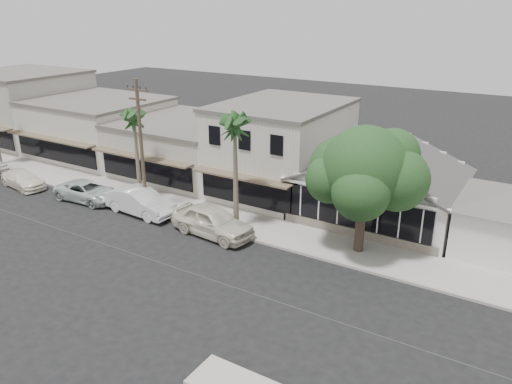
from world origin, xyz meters
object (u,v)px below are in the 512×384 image
Objects in this scene: car_1 at (140,202)px; car_3 at (23,179)px; car_0 at (213,221)px; utility_pole at (141,143)px; shade_tree at (365,171)px; car_2 at (88,191)px.

car_1 is 1.17× the size of car_3.
car_1 is (-6.16, 0.18, -0.06)m from car_0.
shade_tree is at bearing 7.37° from utility_pole.
car_1 reaches higher than car_3.
car_1 reaches higher than car_2.
car_1 is at bearing -170.29° from shade_tree.
shade_tree is (8.44, 2.68, 3.94)m from car_0.
car_1 is 15.34m from shade_tree.
car_2 is 6.61m from car_3.
car_1 is at bearing 93.81° from car_0.
shade_tree is at bearing -74.73° from car_3.
car_3 is (-11.57, -0.88, -0.22)m from car_1.
shade_tree is at bearing -77.15° from car_1.
car_0 is at bearing -79.82° from car_3.
car_3 is at bearing 97.74° from car_0.
utility_pole is 1.21× the size of shade_tree.
shade_tree is (14.68, 1.90, 0.09)m from utility_pole.
utility_pole reaches higher than car_3.
utility_pole reaches higher than car_2.
car_1 is at bearing -77.74° from car_3.
utility_pole is 7.38m from car_0.
utility_pole is 12.30m from car_3.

